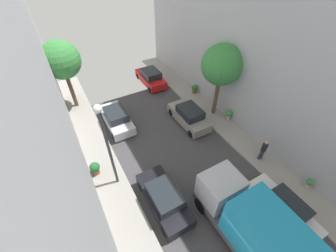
# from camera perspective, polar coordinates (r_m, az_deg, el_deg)

# --- Properties ---
(ground) EXTENTS (32.00, 32.00, 0.00)m
(ground) POSITION_cam_1_polar(r_m,az_deg,el_deg) (13.53, 19.90, -27.18)
(ground) COLOR #423F42
(sidewalk_right) EXTENTS (2.00, 44.00, 0.15)m
(sidewalk_right) POSITION_cam_1_polar(r_m,az_deg,el_deg) (16.20, 32.85, -15.99)
(sidewalk_right) COLOR gray
(sidewalk_right) RESTS_ON ground
(parked_car_left_2) EXTENTS (1.78, 4.20, 1.57)m
(parked_car_left_2) POSITION_cam_1_polar(r_m,az_deg,el_deg) (13.11, -1.01, -18.70)
(parked_car_left_2) COLOR black
(parked_car_left_2) RESTS_ON ground
(parked_car_left_3) EXTENTS (1.78, 4.20, 1.57)m
(parked_car_left_3) POSITION_cam_1_polar(r_m,az_deg,el_deg) (18.21, -13.57, 1.98)
(parked_car_left_3) COLOR silver
(parked_car_left_3) RESTS_ON ground
(parked_car_right_1) EXTENTS (1.78, 4.20, 1.57)m
(parked_car_right_1) POSITION_cam_1_polar(r_m,az_deg,el_deg) (14.29, 28.08, -18.99)
(parked_car_right_1) COLOR white
(parked_car_right_1) RESTS_ON ground
(parked_car_right_2) EXTENTS (1.78, 4.20, 1.57)m
(parked_car_right_2) POSITION_cam_1_polar(r_m,az_deg,el_deg) (18.02, 5.62, 2.66)
(parked_car_right_2) COLOR gray
(parked_car_right_2) RESTS_ON ground
(parked_car_right_3) EXTENTS (1.78, 4.20, 1.57)m
(parked_car_right_3) POSITION_cam_1_polar(r_m,az_deg,el_deg) (23.23, -4.62, 12.73)
(parked_car_right_3) COLOR red
(parked_car_right_3) RESTS_ON ground
(delivery_truck) EXTENTS (2.26, 6.60, 3.38)m
(delivery_truck) POSITION_cam_1_polar(r_m,az_deg,el_deg) (11.93, 22.46, -24.40)
(delivery_truck) COLOR #4C4C51
(delivery_truck) RESTS_ON ground
(pedestrian) EXTENTS (0.40, 0.36, 1.72)m
(pedestrian) POSITION_cam_1_polar(r_m,az_deg,el_deg) (16.20, 24.08, -5.73)
(pedestrian) COLOR #2D334C
(pedestrian) RESTS_ON sidewalk_right
(street_tree_0) EXTENTS (3.08, 3.08, 6.01)m
(street_tree_0) POSITION_cam_1_polar(r_m,az_deg,el_deg) (19.69, -26.61, 15.38)
(street_tree_0) COLOR brown
(street_tree_0) RESTS_ON sidewalk_left
(street_tree_1) EXTENTS (3.16, 3.16, 6.17)m
(street_tree_1) POSITION_cam_1_polar(r_m,az_deg,el_deg) (17.25, 14.12, 15.45)
(street_tree_1) COLOR brown
(street_tree_1) RESTS_ON sidewalk_right
(potted_plant_0) EXTENTS (0.58, 0.58, 0.97)m
(potted_plant_0) POSITION_cam_1_polar(r_m,az_deg,el_deg) (18.82, 15.90, 3.00)
(potted_plant_0) COLOR #B2A899
(potted_plant_0) RESTS_ON sidewalk_right
(potted_plant_1) EXTENTS (0.66, 0.66, 0.96)m
(potted_plant_1) POSITION_cam_1_polar(r_m,az_deg,el_deg) (15.09, -18.88, -10.52)
(potted_plant_1) COLOR brown
(potted_plant_1) RESTS_ON sidewalk_left
(potted_plant_2) EXTENTS (0.41, 0.41, 0.74)m
(potted_plant_2) POSITION_cam_1_polar(r_m,az_deg,el_deg) (16.39, 33.44, -12.58)
(potted_plant_2) COLOR #B2A899
(potted_plant_2) RESTS_ON sidewalk_right
(potted_plant_3) EXTENTS (0.60, 0.60, 0.89)m
(potted_plant_3) POSITION_cam_1_polar(r_m,az_deg,el_deg) (21.66, 7.10, 9.91)
(potted_plant_3) COLOR brown
(potted_plant_3) RESTS_ON sidewalk_right
(lamp_post) EXTENTS (0.44, 0.44, 6.17)m
(lamp_post) POSITION_cam_1_polar(r_m,az_deg,el_deg) (11.71, -16.24, -3.14)
(lamp_post) COLOR #333338
(lamp_post) RESTS_ON sidewalk_left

